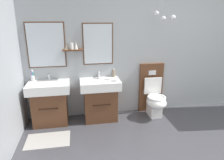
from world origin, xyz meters
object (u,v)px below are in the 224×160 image
Objects in this scene: vanity_sink_left at (50,102)px; vanity_sink_right at (100,98)px; toothbrush_cup at (33,78)px; soap_dispenser at (114,73)px; toilet at (153,96)px.

vanity_sink_left and vanity_sink_right have the same top height.
soap_dispenser is at bearing 0.36° from toothbrush_cup.
vanity_sink_left is 1.97m from toilet.
vanity_sink_right is at bearing -179.61° from toilet.
toilet reaches higher than vanity_sink_left.
toilet reaches higher than vanity_sink_right.
toilet is 2.30m from toothbrush_cup.
toothbrush_cup is (-0.28, 0.17, 0.42)m from vanity_sink_left.
toothbrush_cup is at bearing 171.96° from vanity_sink_right.
soap_dispenser is (-0.76, 0.17, 0.47)m from toilet.
soap_dispenser is (1.20, 0.18, 0.43)m from vanity_sink_left.
soap_dispenser is at bearing 167.40° from toilet.
vanity_sink_right is at bearing -148.73° from soap_dispenser.
vanity_sink_right is 0.55m from soap_dispenser.
soap_dispenser is (0.29, 0.18, 0.43)m from vanity_sink_right.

